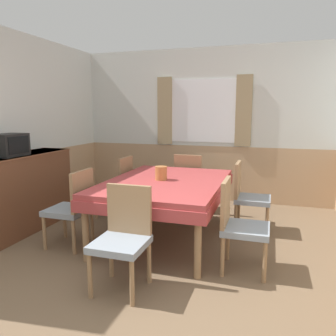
# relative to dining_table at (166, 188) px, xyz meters

# --- Properties ---
(ground_plane) EXTENTS (16.00, 16.00, 0.00)m
(ground_plane) POSITION_rel_dining_table_xyz_m (0.05, -1.87, -0.63)
(ground_plane) COLOR brown
(wall_back) EXTENTS (4.70, 0.09, 2.60)m
(wall_back) POSITION_rel_dining_table_xyz_m (0.05, 1.97, 0.69)
(wall_back) COLOR silver
(wall_back) RESTS_ON ground_plane
(wall_left) EXTENTS (0.05, 4.21, 2.60)m
(wall_left) POSITION_rel_dining_table_xyz_m (-2.12, 0.04, 0.67)
(wall_left) COLOR silver
(wall_left) RESTS_ON ground_plane
(dining_table) EXTENTS (1.37, 1.92, 0.72)m
(dining_table) POSITION_rel_dining_table_xyz_m (0.00, 0.00, 0.00)
(dining_table) COLOR #9E3838
(dining_table) RESTS_ON ground_plane
(chair_left_near) EXTENTS (0.44, 0.44, 0.90)m
(chair_left_near) POSITION_rel_dining_table_xyz_m (-0.92, -0.57, -0.14)
(chair_left_near) COLOR #93704C
(chair_left_near) RESTS_ON ground_plane
(chair_right_near) EXTENTS (0.44, 0.44, 0.90)m
(chair_right_near) POSITION_rel_dining_table_xyz_m (0.92, -0.57, -0.14)
(chair_right_near) COLOR #93704C
(chair_right_near) RESTS_ON ground_plane
(chair_left_far) EXTENTS (0.44, 0.44, 0.90)m
(chair_left_far) POSITION_rel_dining_table_xyz_m (-0.92, 0.57, -0.14)
(chair_left_far) COLOR #93704C
(chair_left_far) RESTS_ON ground_plane
(chair_head_window) EXTENTS (0.44, 0.44, 0.90)m
(chair_head_window) POSITION_rel_dining_table_xyz_m (-0.00, 1.20, -0.14)
(chair_head_window) COLOR #93704C
(chair_head_window) RESTS_ON ground_plane
(chair_right_far) EXTENTS (0.44, 0.44, 0.90)m
(chair_right_far) POSITION_rel_dining_table_xyz_m (0.92, 0.57, -0.14)
(chair_right_far) COLOR #93704C
(chair_right_far) RESTS_ON ground_plane
(chair_head_near) EXTENTS (0.44, 0.44, 0.90)m
(chair_head_near) POSITION_rel_dining_table_xyz_m (-0.00, -1.20, -0.14)
(chair_head_near) COLOR #93704C
(chair_head_near) RESTS_ON ground_plane
(sideboard) EXTENTS (0.46, 1.49, 1.00)m
(sideboard) POSITION_rel_dining_table_xyz_m (-1.86, -0.29, -0.12)
(sideboard) COLOR brown
(sideboard) RESTS_ON ground_plane
(tv) EXTENTS (0.29, 0.40, 0.27)m
(tv) POSITION_rel_dining_table_xyz_m (-1.84, -0.48, 0.51)
(tv) COLOR black
(tv) RESTS_ON sideboard
(vase) EXTENTS (0.14, 0.14, 0.16)m
(vase) POSITION_rel_dining_table_xyz_m (-0.06, 0.00, 0.18)
(vase) COLOR #B26B38
(vase) RESTS_ON dining_table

